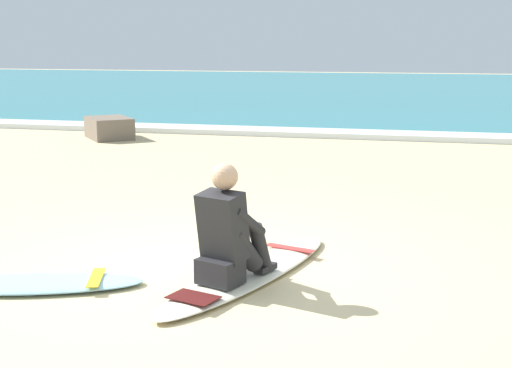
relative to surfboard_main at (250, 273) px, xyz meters
name	(u,v)px	position (x,y,z in m)	size (l,w,h in m)	color
ground_plane	(199,269)	(-0.48, 0.08, -0.04)	(80.00, 80.00, 0.00)	beige
sea	(383,90)	(-0.48, 22.90, 0.01)	(80.00, 28.00, 0.10)	teal
breaking_foam	(337,134)	(-0.48, 9.20, 0.02)	(80.00, 0.90, 0.11)	white
surfboard_main	(250,273)	(0.00, 0.00, 0.00)	(1.24, 2.57, 0.08)	#EFE5C6
surfer_seated	(229,235)	(-0.09, -0.31, 0.40)	(0.56, 0.77, 0.95)	#232326
surfboard_spare_near	(35,283)	(-1.60, -0.67, 0.00)	(1.79, 1.03, 0.08)	#9ED1E5
shoreline_rock	(109,128)	(-4.90, 7.77, 0.18)	(1.07, 0.76, 0.43)	#756656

